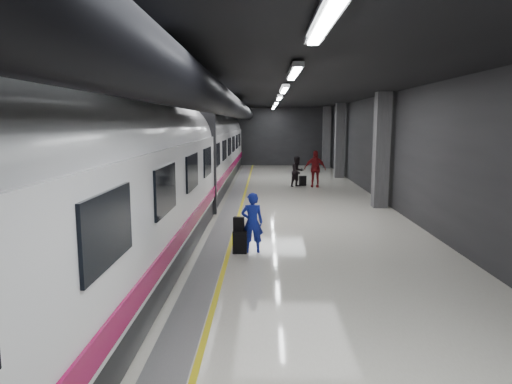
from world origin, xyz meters
TOP-DOWN VIEW (x-y plane):
  - ground at (0.00, 0.00)m, footprint 40.00×40.00m
  - platform_hall at (-0.29, 0.96)m, footprint 10.02×40.02m
  - train at (-3.25, -0.00)m, footprint 3.05×38.00m
  - traveler_main at (-0.34, -4.50)m, footprint 0.61×0.43m
  - suitcase_main at (-0.65, -4.59)m, footprint 0.37×0.24m
  - shoulder_bag at (-0.68, -4.57)m, footprint 0.29×0.20m
  - traveler_far_a at (1.70, 7.79)m, footprint 0.99×0.96m
  - traveler_far_b at (2.61, 7.74)m, footprint 1.19×0.68m
  - suitcase_far at (2.02, 8.22)m, footprint 0.40×0.30m

SIDE VIEW (x-z plane):
  - ground at x=0.00m, z-range 0.00..0.00m
  - suitcase_far at x=2.02m, z-range 0.00..0.53m
  - suitcase_main at x=-0.65m, z-range 0.00..0.59m
  - shoulder_bag at x=-0.68m, z-range 0.59..0.94m
  - traveler_main at x=-0.34m, z-range 0.00..1.57m
  - traveler_far_a at x=1.70m, z-range 0.00..1.61m
  - traveler_far_b at x=2.61m, z-range 0.00..1.90m
  - train at x=-3.25m, z-range 0.04..4.09m
  - platform_hall at x=-0.29m, z-range 1.28..5.79m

